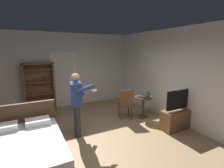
% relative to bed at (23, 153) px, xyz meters
% --- Properties ---
extents(ground_plane, '(7.03, 7.03, 0.00)m').
position_rel_bed_xyz_m(ground_plane, '(1.67, 0.13, -0.30)').
color(ground_plane, '#997A56').
extents(wall_back, '(5.30, 0.12, 2.86)m').
position_rel_bed_xyz_m(wall_back, '(1.67, 3.39, 1.13)').
color(wall_back, silver).
rests_on(wall_back, ground_plane).
extents(wall_right, '(0.12, 6.63, 2.86)m').
position_rel_bed_xyz_m(wall_right, '(4.26, 0.13, 1.13)').
color(wall_right, silver).
rests_on(wall_right, ground_plane).
extents(doorway_frame, '(0.93, 0.08, 2.13)m').
position_rel_bed_xyz_m(doorway_frame, '(1.50, 3.31, 0.92)').
color(doorway_frame, white).
rests_on(doorway_frame, ground_plane).
extents(bed, '(1.47, 1.97, 1.02)m').
position_rel_bed_xyz_m(bed, '(0.00, 0.00, 0.00)').
color(bed, '#4C331E').
rests_on(bed, ground_plane).
extents(bookshelf, '(1.04, 0.32, 1.76)m').
position_rel_bed_xyz_m(bookshelf, '(0.59, 3.16, 0.65)').
color(bookshelf, brown).
rests_on(bookshelf, ground_plane).
extents(tv_flatscreen, '(1.00, 0.40, 1.13)m').
position_rel_bed_xyz_m(tv_flatscreen, '(3.90, -0.17, 0.04)').
color(tv_flatscreen, brown).
rests_on(tv_flatscreen, ground_plane).
extents(side_table, '(0.59, 0.59, 0.70)m').
position_rel_bed_xyz_m(side_table, '(3.54, 0.94, 0.16)').
color(side_table, '#4C331E').
rests_on(side_table, ground_plane).
extents(laptop, '(0.41, 0.41, 0.15)m').
position_rel_bed_xyz_m(laptop, '(3.52, 0.90, 0.45)').
color(laptop, black).
rests_on(laptop, side_table).
extents(bottle_on_table, '(0.06, 0.06, 0.23)m').
position_rel_bed_xyz_m(bottle_on_table, '(3.68, 0.86, 0.49)').
color(bottle_on_table, '#305215').
rests_on(bottle_on_table, side_table).
extents(wooden_chair, '(0.53, 0.53, 0.99)m').
position_rel_bed_xyz_m(wooden_chair, '(2.96, 1.10, 0.24)').
color(wooden_chair, brown).
rests_on(wooden_chair, ground_plane).
extents(person_blue_shirt, '(0.59, 0.71, 1.64)m').
position_rel_bed_xyz_m(person_blue_shirt, '(1.28, 0.79, 0.65)').
color(person_blue_shirt, '#333338').
rests_on(person_blue_shirt, ground_plane).
extents(suitcase_dark, '(0.60, 0.37, 0.31)m').
position_rel_bed_xyz_m(suitcase_dark, '(0.53, 2.47, -0.15)').
color(suitcase_dark, black).
rests_on(suitcase_dark, ground_plane).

